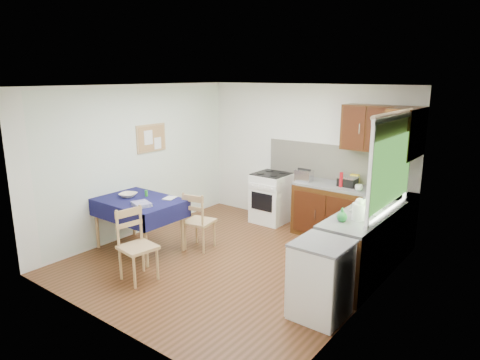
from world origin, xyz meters
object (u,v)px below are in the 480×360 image
Objects in this scene: dining_table at (138,205)px; kettle at (359,210)px; chair_far at (198,219)px; chair_near at (136,243)px; dish_rack at (368,210)px; sandwich_press at (348,181)px; toaster at (304,175)px.

kettle is (3.13, 0.88, 0.31)m from dining_table.
chair_far is 1.22m from chair_near.
chair_far is 3.30× the size of kettle.
dish_rack reaches higher than chair_far.
dish_rack reaches higher than sandwich_press.
dining_table is at bearing -137.67° from toaster.
dish_rack is at bearing -44.51° from toaster.
toaster reaches higher than chair_near.
dining_table is 3.33m from sandwich_press.
chair_near is at bearing -118.43° from toaster.
chair_near is at bearing -58.09° from dining_table.
dish_rack is (0.77, -1.10, -0.06)m from sandwich_press.
chair_far is at bearing -172.21° from kettle.
dining_table is 3.27m from kettle.
dining_table is at bearing -164.25° from kettle.
toaster is 1.78m from dish_rack.
chair_near is at bearing -155.91° from dish_rack.
kettle is at bearing -47.24° from sandwich_press.
kettle reaches higher than chair_near.
dish_rack is (2.39, 0.70, 0.44)m from chair_far.
chair_near is 3.45× the size of sandwich_press.
dish_rack is (2.37, 1.92, 0.42)m from chair_near.
sandwich_press is 1.34m from dish_rack.
chair_near is 2.30× the size of dish_rack.
sandwich_press reaches higher than chair_near.
dining_table is 1.46× the size of chair_far.
kettle reaches higher than sandwich_press.
chair_near reaches higher than chair_far.
sandwich_press is at bearing 109.97° from dish_rack.
kettle is at bearing -53.20° from toaster.
chair_near is 3.08m from dish_rack.
chair_far is at bearing -178.63° from dish_rack.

